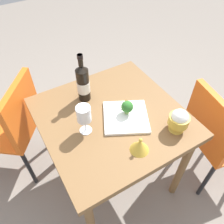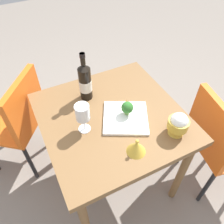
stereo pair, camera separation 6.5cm
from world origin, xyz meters
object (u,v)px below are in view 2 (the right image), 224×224
(chair_near_window, at_px, (20,117))
(chair_by_wall, at_px, (216,138))
(carrot_garnish_left, at_px, (126,104))
(serving_plate, at_px, (125,118))
(rice_bowl, at_px, (178,124))
(wine_bottle, at_px, (85,82))
(wine_glass, at_px, (82,113))
(broccoli_floret, at_px, (127,108))
(rice_bowl_lid, at_px, (136,147))

(chair_near_window, height_order, chair_by_wall, same)
(chair_near_window, relative_size, carrot_garnish_left, 14.29)
(serving_plate, bearing_deg, rice_bowl, 42.71)
(wine_bottle, bearing_deg, chair_by_wall, 52.22)
(wine_bottle, distance_m, serving_plate, 0.32)
(chair_near_window, height_order, carrot_garnish_left, chair_near_window)
(rice_bowl, height_order, serving_plate, rice_bowl)
(wine_glass, relative_size, broccoli_floret, 2.09)
(rice_bowl_lid, bearing_deg, broccoli_floret, 161.37)
(chair_by_wall, bearing_deg, serving_plate, -104.48)
(rice_bowl_lid, bearing_deg, serving_plate, 164.32)
(chair_by_wall, xyz_separation_m, broccoli_floret, (-0.27, -0.52, 0.28))
(chair_near_window, height_order, rice_bowl_lid, chair_near_window)
(chair_near_window, distance_m, chair_by_wall, 1.33)
(chair_near_window, relative_size, wine_bottle, 2.71)
(wine_bottle, bearing_deg, rice_bowl, 34.09)
(wine_bottle, bearing_deg, chair_near_window, -118.71)
(wine_glass, bearing_deg, broccoli_floret, 86.33)
(serving_plate, xyz_separation_m, carrot_garnish_left, (-0.07, 0.04, 0.04))
(chair_near_window, relative_size, serving_plate, 2.53)
(serving_plate, relative_size, broccoli_floret, 3.92)
(carrot_garnish_left, bearing_deg, broccoli_floret, -24.62)
(wine_glass, bearing_deg, chair_by_wall, 69.90)
(rice_bowl_lid, distance_m, broccoli_floret, 0.25)
(chair_near_window, bearing_deg, wine_bottle, -81.43)
(wine_glass, bearing_deg, chair_near_window, -145.74)
(chair_by_wall, distance_m, wine_bottle, 0.91)
(broccoli_floret, bearing_deg, wine_glass, -93.67)
(rice_bowl_lid, relative_size, carrot_garnish_left, 1.68)
(rice_bowl, xyz_separation_m, carrot_garnish_left, (-0.28, -0.15, -0.03))
(wine_bottle, height_order, wine_glass, wine_bottle)
(rice_bowl_lid, xyz_separation_m, serving_plate, (-0.22, 0.06, -0.03))
(chair_near_window, xyz_separation_m, wine_bottle, (0.23, 0.43, 0.33))
(rice_bowl_lid, relative_size, broccoli_floret, 1.17)
(wine_bottle, relative_size, broccoli_floret, 3.66)
(carrot_garnish_left, bearing_deg, wine_bottle, -140.14)
(wine_bottle, distance_m, broccoli_floret, 0.30)
(wine_glass, xyz_separation_m, rice_bowl, (0.24, 0.43, -0.05))
(serving_plate, distance_m, broccoli_floret, 0.06)
(chair_near_window, height_order, broccoli_floret, chair_near_window)
(rice_bowl_lid, distance_m, serving_plate, 0.23)
(rice_bowl, distance_m, serving_plate, 0.29)
(wine_bottle, bearing_deg, broccoli_floret, 30.46)
(rice_bowl, relative_size, serving_plate, 0.42)
(chair_by_wall, bearing_deg, rice_bowl_lid, -82.78)
(chair_near_window, bearing_deg, serving_plate, -94.75)
(chair_by_wall, xyz_separation_m, wine_glass, (-0.29, -0.78, 0.34))
(chair_near_window, bearing_deg, rice_bowl, -96.20)
(serving_plate, bearing_deg, chair_near_window, -132.03)
(chair_near_window, bearing_deg, wine_glass, -108.46)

